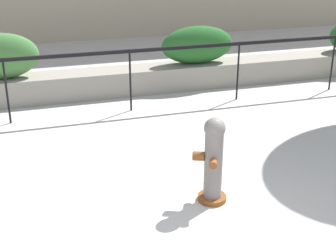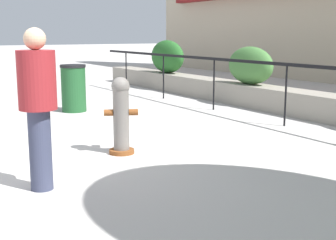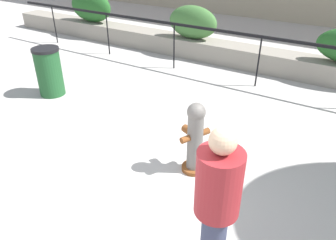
{
  "view_description": "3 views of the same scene",
  "coord_description": "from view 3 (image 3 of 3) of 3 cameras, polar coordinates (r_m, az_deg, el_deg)",
  "views": [
    {
      "loc": [
        -1.77,
        -3.1,
        3.02
      ],
      "look_at": [
        0.05,
        2.75,
        0.61
      ],
      "focal_mm": 50.0,
      "sensor_mm": 36.0,
      "label": 1
    },
    {
      "loc": [
        6.02,
        -1.29,
        1.67
      ],
      "look_at": [
        0.27,
        2.24,
        0.42
      ],
      "focal_mm": 50.0,
      "sensor_mm": 36.0,
      "label": 2
    },
    {
      "loc": [
        1.91,
        -1.94,
        3.01
      ],
      "look_at": [
        -0.38,
        1.77,
        0.52
      ],
      "focal_mm": 35.0,
      "sensor_mm": 36.0,
      "label": 3
    }
  ],
  "objects": [
    {
      "name": "trash_bin",
      "position": [
        7.31,
        -20.0,
        7.92
      ],
      "size": [
        0.55,
        0.55,
        1.01
      ],
      "color": "#1E5128",
      "rests_on": "ground"
    },
    {
      "name": "fire_hydrant",
      "position": [
        4.55,
        4.71,
        -3.06
      ],
      "size": [
        0.48,
        0.47,
        1.08
      ],
      "color": "brown",
      "rests_on": "ground"
    },
    {
      "name": "fence_railing_segment",
      "position": [
        7.37,
        15.93,
        12.98
      ],
      "size": [
        15.0,
        0.05,
        1.15
      ],
      "color": "black",
      "rests_on": "ground"
    },
    {
      "name": "hedge_bush_1",
      "position": [
        9.18,
        4.32,
        16.63
      ],
      "size": [
        1.4,
        0.57,
        0.87
      ],
      "primitive_type": "ellipsoid",
      "color": "#427538",
      "rests_on": "planter_wall_low"
    },
    {
      "name": "ground_plane",
      "position": [
        4.06,
        -9.07,
        -18.65
      ],
      "size": [
        120.0,
        120.0,
        0.0
      ],
      "primitive_type": "plane",
      "color": "#BCB7B2"
    },
    {
      "name": "pedestrian",
      "position": [
        2.96,
        8.51,
        -13.83
      ],
      "size": [
        0.56,
        0.56,
        1.73
      ],
      "color": "#383D56",
      "rests_on": "ground"
    },
    {
      "name": "planter_wall_low",
      "position": [
        8.62,
        17.48,
        9.71
      ],
      "size": [
        18.0,
        0.7,
        0.5
      ],
      "primitive_type": "cube",
      "color": "gray",
      "rests_on": "ground"
    },
    {
      "name": "hedge_bush_0",
      "position": [
        11.32,
        -13.31,
        18.71
      ],
      "size": [
        1.58,
        0.58,
        0.97
      ],
      "primitive_type": "ellipsoid",
      "color": "#235B23",
      "rests_on": "planter_wall_low"
    }
  ]
}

